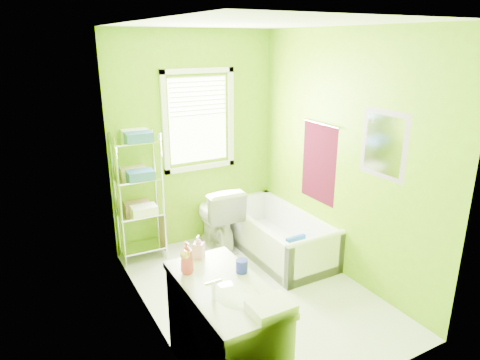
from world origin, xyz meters
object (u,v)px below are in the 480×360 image
vanity (226,329)px  wire_shelf_unit (140,183)px  toilet (217,215)px  bathtub (277,240)px

vanity → wire_shelf_unit: wire_shelf_unit is taller
vanity → toilet: bearing=65.5°
wire_shelf_unit → toilet: bearing=-9.7°
bathtub → wire_shelf_unit: (-1.44, 0.67, 0.76)m
bathtub → vanity: (-1.47, -1.50, 0.27)m
toilet → wire_shelf_unit: (-0.89, 0.15, 0.52)m
bathtub → vanity: bearing=-134.3°
bathtub → wire_shelf_unit: wire_shelf_unit is taller
bathtub → toilet: (-0.54, 0.52, 0.24)m
bathtub → wire_shelf_unit: 1.76m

